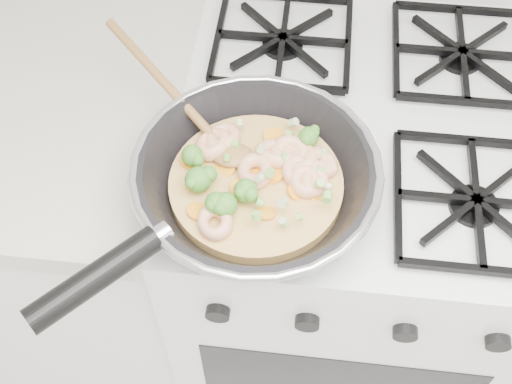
# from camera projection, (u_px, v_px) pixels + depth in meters

# --- Properties ---
(stove) EXTENTS (0.60, 0.60, 0.92)m
(stove) POSITION_uv_depth(u_px,v_px,m) (340.00, 257.00, 1.39)
(stove) COLOR white
(stove) RESTS_ON ground
(skillet) EXTENTS (0.42, 0.49, 0.10)m
(skillet) POSITION_uv_depth(u_px,v_px,m) (253.00, 179.00, 0.89)
(skillet) COLOR black
(skillet) RESTS_ON stove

